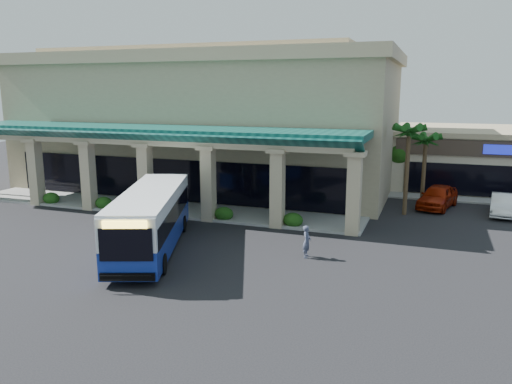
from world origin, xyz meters
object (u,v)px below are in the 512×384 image
at_px(transit_bus, 151,220).
at_px(pedestrian, 307,242).
at_px(car_silver, 438,197).
at_px(car_white, 503,205).

bearing_deg(transit_bus, pedestrian, -9.83).
distance_m(transit_bus, car_silver, 20.25).
relative_size(transit_bus, pedestrian, 6.89).
height_order(transit_bus, car_white, transit_bus).
xyz_separation_m(transit_bus, pedestrian, (7.82, 1.45, -0.74)).
height_order(transit_bus, pedestrian, transit_bus).
distance_m(car_silver, car_white, 4.13).
distance_m(transit_bus, pedestrian, 7.99).
height_order(transit_bus, car_silver, transit_bus).
bearing_deg(car_silver, transit_bus, -117.76).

